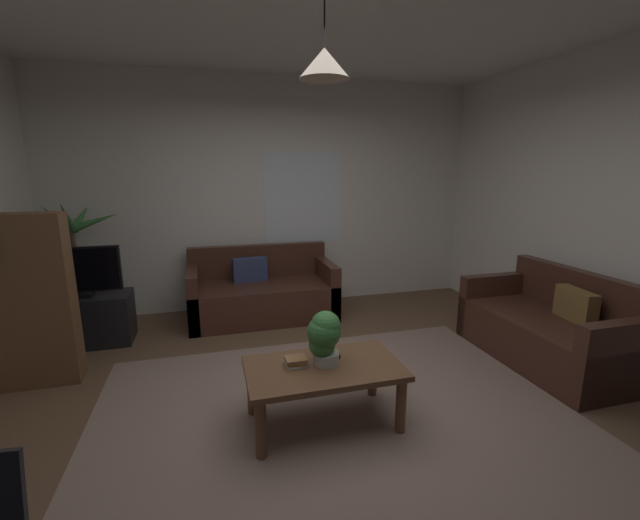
{
  "coord_description": "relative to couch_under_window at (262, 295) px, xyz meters",
  "views": [
    {
      "loc": [
        -0.81,
        -2.61,
        1.73
      ],
      "look_at": [
        0.0,
        0.3,
        1.05
      ],
      "focal_mm": 22.93,
      "sensor_mm": 36.0,
      "label": 1
    }
  ],
  "objects": [
    {
      "name": "remote_on_table_0",
      "position": [
        0.19,
        -2.09,
        0.16
      ],
      "size": [
        0.16,
        0.07,
        0.02
      ],
      "primitive_type": "cube",
      "rotation": [
        0.0,
        0.0,
        4.6
      ],
      "color": "black",
      "rests_on": "coffee_table"
    },
    {
      "name": "book_on_table_1",
      "position": [
        -0.05,
        -2.14,
        0.18
      ],
      "size": [
        0.14,
        0.13,
        0.02
      ],
      "primitive_type": "cube",
      "rotation": [
        0.0,
        0.0,
        -0.24
      ],
      "color": "gold",
      "rests_on": "coffee_table"
    },
    {
      "name": "rug",
      "position": [
        0.23,
        -2.21,
        -0.27
      ],
      "size": [
        3.39,
        2.73,
        0.01
      ],
      "primitive_type": "cube",
      "color": "gray",
      "rests_on": "ground"
    },
    {
      "name": "floor",
      "position": [
        0.23,
        -2.01,
        -0.29
      ],
      "size": [
        5.21,
        4.96,
        0.02
      ],
      "primitive_type": "cube",
      "color": "brown",
      "rests_on": "ground"
    },
    {
      "name": "wall_back",
      "position": [
        0.23,
        0.5,
        1.13
      ],
      "size": [
        5.33,
        0.06,
        2.81
      ],
      "primitive_type": "cube",
      "color": "silver",
      "rests_on": "ground"
    },
    {
      "name": "book_on_table_2",
      "position": [
        -0.06,
        -2.14,
        0.2
      ],
      "size": [
        0.14,
        0.12,
        0.02
      ],
      "primitive_type": "cube",
      "rotation": [
        0.0,
        0.0,
        0.0
      ],
      "color": "#99663F",
      "rests_on": "coffee_table"
    },
    {
      "name": "book_on_table_0",
      "position": [
        -0.06,
        -2.14,
        0.16
      ],
      "size": [
        0.14,
        0.12,
        0.02
      ],
      "primitive_type": "cube",
      "rotation": [
        0.0,
        0.0,
        0.06
      ],
      "color": "beige",
      "rests_on": "coffee_table"
    },
    {
      "name": "bookshelf_corner",
      "position": [
        -2.01,
        -1.05,
        0.44
      ],
      "size": [
        0.7,
        0.31,
        1.4
      ],
      "color": "brown",
      "rests_on": "ground"
    },
    {
      "name": "pendant_lamp",
      "position": [
        0.12,
        -2.19,
        2.04
      ],
      "size": [
        0.3,
        0.3,
        0.58
      ],
      "color": "black"
    },
    {
      "name": "potted_palm_corner",
      "position": [
        -1.95,
        0.14,
        0.34
      ],
      "size": [
        0.84,
        0.82,
        1.45
      ],
      "color": "beige",
      "rests_on": "ground"
    },
    {
      "name": "window_pane",
      "position": [
        0.62,
        0.46,
        1.09
      ],
      "size": [
        1.0,
        0.01,
        1.14
      ],
      "primitive_type": "cube",
      "color": "white"
    },
    {
      "name": "wall_right",
      "position": [
        2.87,
        -2.01,
        1.13
      ],
      "size": [
        0.06,
        4.96,
        2.81
      ],
      "primitive_type": "cube",
      "color": "silver",
      "rests_on": "ground"
    },
    {
      "name": "coffee_table",
      "position": [
        0.12,
        -2.19,
        0.08
      ],
      "size": [
        1.05,
        0.6,
        0.43
      ],
      "color": "brown",
      "rests_on": "ground"
    },
    {
      "name": "potted_plant_on_table",
      "position": [
        0.14,
        -2.16,
        0.36
      ],
      "size": [
        0.23,
        0.23,
        0.37
      ],
      "color": "beige",
      "rests_on": "coffee_table"
    },
    {
      "name": "tv",
      "position": [
        -1.82,
        -0.31,
        0.48
      ],
      "size": [
        0.79,
        0.16,
        0.5
      ],
      "color": "black",
      "rests_on": "tv_stand"
    },
    {
      "name": "couch_right_side",
      "position": [
        2.37,
        -1.82,
        0.0
      ],
      "size": [
        0.81,
        1.52,
        0.82
      ],
      "rotation": [
        0.0,
        0.0,
        -1.57
      ],
      "color": "#47281E",
      "rests_on": "ground"
    },
    {
      "name": "couch_under_window",
      "position": [
        0.0,
        0.0,
        0.0
      ],
      "size": [
        1.67,
        0.81,
        0.82
      ],
      "color": "#47281E",
      "rests_on": "ground"
    },
    {
      "name": "tv_stand",
      "position": [
        -1.82,
        -0.28,
        -0.03
      ],
      "size": [
        0.9,
        0.44,
        0.5
      ],
      "primitive_type": "cube",
      "color": "black",
      "rests_on": "ground"
    }
  ]
}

